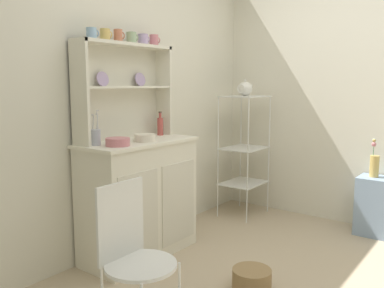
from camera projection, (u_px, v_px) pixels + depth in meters
The scene contains 18 objects.
wall_back at pixel (127, 95), 3.32m from camera, with size 3.84×0.05×2.50m, color silver.
hutch_cabinet at pixel (139, 197), 3.16m from camera, with size 0.95×0.45×0.91m.
hutch_shelf_unit at pixel (122, 84), 3.13m from camera, with size 0.89×0.18×0.73m.
bakers_rack at pixel (244, 142), 4.12m from camera, with size 0.46×0.36×1.22m.
wire_chair at pixel (132, 249), 2.03m from camera, with size 0.36×0.36×0.85m.
floor_basket at pixel (252, 279), 2.68m from camera, with size 0.26×0.26×0.13m, color #93754C.
cup_sky_0 at pixel (92, 33), 2.81m from camera, with size 0.09×0.07×0.08m.
cup_gold_1 at pixel (105, 35), 2.91m from camera, with size 0.09×0.07×0.08m.
cup_terracotta_2 at pixel (118, 36), 3.01m from camera, with size 0.08×0.06×0.09m.
cup_sage_3 at pixel (132, 38), 3.12m from camera, with size 0.09×0.08×0.09m.
cup_lilac_4 at pixel (143, 40), 3.22m from camera, with size 0.10×0.08×0.08m.
cup_rose_5 at pixel (154, 40), 3.32m from camera, with size 0.09×0.07×0.09m.
bowl_mixing_large at pixel (118, 142), 2.83m from camera, with size 0.17×0.17×0.06m, color #D17A84.
bowl_floral_medium at pixel (145, 138), 3.05m from camera, with size 0.16×0.16×0.05m, color silver.
jam_bottle at pixel (160, 126), 3.41m from camera, with size 0.05×0.05×0.20m.
utensil_jar at pixel (95, 137), 2.86m from camera, with size 0.08×0.08×0.25m.
porcelain_teapot at pixel (245, 89), 4.04m from camera, with size 0.23×0.14×0.16m.
flower_vase at pixel (374, 164), 3.59m from camera, with size 0.08×0.08×0.34m.
Camera 1 is at (-2.35, -0.81, 1.33)m, focal length 38.16 mm.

